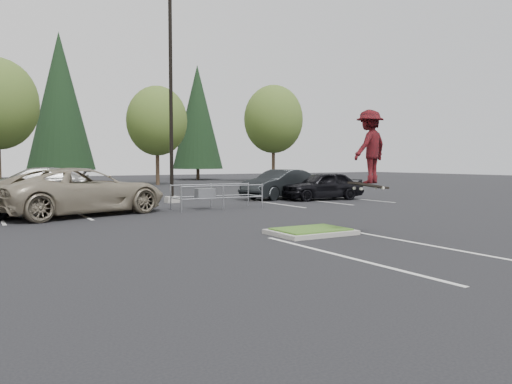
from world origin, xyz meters
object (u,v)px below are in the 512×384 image
car_r_charc (280,184)px  cart_corral (208,194)px  light_pole (171,109)px  decid_c (157,123)px  car_far_silver (35,183)px  skateboarder (369,147)px  car_l_tan (81,191)px  conif_b (60,101)px  car_r_black (323,186)px  conif_c (198,117)px  decid_d (273,121)px

car_r_charc → cart_corral: bearing=-75.6°
light_pole → cart_corral: light_pole is taller
decid_c → car_far_silver: (-10.99, -11.83, -4.41)m
skateboarder → car_l_tan: size_ratio=0.34×
car_l_tan → skateboarder: bearing=-165.8°
conif_b → car_far_silver: size_ratio=2.48×
decid_c → conif_b: bearing=119.3°
car_r_charc → conif_b: bearing=176.5°
car_far_silver → car_r_black: bearing=65.9°
cart_corral → skateboarder: bearing=-84.2°
conif_b → conif_c: 14.07m
car_l_tan → car_r_charc: size_ratio=1.34×
decid_c → cart_corral: 22.94m
light_pole → conif_b: conif_b is taller
conif_c → skateboarder: (-12.80, -40.50, -4.45)m
decid_c → conif_b: conif_b is taller
car_r_charc → car_far_silver: 13.21m
light_pole → cart_corral: 5.57m
car_r_black → decid_d: bearing=160.0°
car_r_black → car_l_tan: bearing=-77.9°
light_pole → car_l_tan: 7.20m
conif_b → car_l_tan: size_ratio=2.27×
decid_d → cart_corral: 28.78m
car_l_tan → car_far_silver: bearing=-14.2°
conif_b → car_r_black: conif_b is taller
conif_c → car_r_black: bearing=-101.4°
cart_corral → conif_c: bearing=68.8°
decid_c → conif_b: size_ratio=0.58×
cart_corral → car_r_charc: bearing=32.4°
cart_corral → car_far_silver: 11.44m
conif_b → skateboarder: conif_b is taller
car_l_tan → car_far_silver: (-0.50, 9.65, -0.04)m
decid_c → cart_corral: bearing=-103.9°
conif_c → car_r_charc: bearing=-105.0°
light_pole → car_r_charc: light_pole is taller
decid_d → car_l_tan: size_ratio=1.47×
decid_d → car_r_charc: (-11.49, -18.83, -5.13)m
skateboarder → car_r_charc: size_ratio=0.45×
decid_d → light_pole: bearing=-133.7°
decid_c → car_r_black: 20.72m
conif_b → cart_corral: 33.28m
conif_b → car_l_tan: (-4.50, -32.15, -6.96)m
skateboarder → car_r_black: size_ratio=0.49×
skateboarder → conif_c: bearing=-124.1°
conif_c → car_l_tan: (-18.50, -31.15, -5.96)m
decid_d → skateboarder: decid_d is taller
decid_d → car_l_tan: decid_d is taller
light_pole → car_l_tan: bearing=-143.9°
skateboarder → car_r_black: (6.80, 10.71, -1.65)m
decid_c → decid_d: 12.03m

